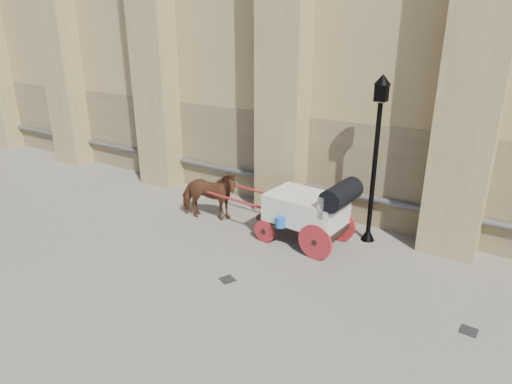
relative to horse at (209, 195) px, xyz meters
The scene contains 6 objects.
ground 3.24m from the horse, 36.82° to the right, with size 90.00×90.00×0.00m, color slate.
horse is the anchor object (origin of this frame).
carriage 3.31m from the horse, ahead, with size 4.46×1.62×1.92m.
street_lamp 4.98m from the horse, 14.81° to the left, with size 0.42×0.42×4.46m.
drain_grate_near 3.63m from the horse, 45.64° to the right, with size 0.32×0.32×0.01m, color black.
drain_grate_far 7.76m from the horse, 11.60° to the right, with size 0.32×0.32×0.01m, color black.
Camera 1 is at (5.44, -8.10, 5.72)m, focal length 32.00 mm.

